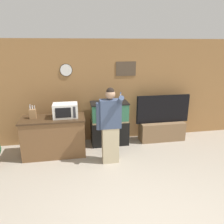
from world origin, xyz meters
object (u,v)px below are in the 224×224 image
(microwave, at_px, (65,110))
(tv_on_stand, at_px, (162,127))
(counter_island, at_px, (54,136))
(knife_block, at_px, (33,114))
(aquarium_on_stand, at_px, (109,123))
(person_standing, at_px, (110,125))

(microwave, bearing_deg, tv_on_stand, 7.99)
(counter_island, bearing_deg, knife_block, 175.39)
(microwave, xyz_separation_m, tv_on_stand, (2.47, 0.35, -0.69))
(aquarium_on_stand, xyz_separation_m, tv_on_stand, (1.41, -0.03, -0.18))
(microwave, bearing_deg, knife_block, 177.04)
(microwave, distance_m, knife_block, 0.71)
(tv_on_stand, bearing_deg, person_standing, -149.82)
(microwave, relative_size, person_standing, 0.33)
(knife_block, relative_size, person_standing, 0.19)
(microwave, xyz_separation_m, person_standing, (0.91, -0.56, -0.20))
(person_standing, bearing_deg, counter_island, 154.97)
(knife_block, bearing_deg, person_standing, -20.16)
(knife_block, distance_m, aquarium_on_stand, 1.85)
(microwave, bearing_deg, counter_island, 179.44)
(aquarium_on_stand, bearing_deg, knife_block, -169.11)
(microwave, bearing_deg, aquarium_on_stand, 19.59)
(aquarium_on_stand, height_order, person_standing, person_standing)
(aquarium_on_stand, distance_m, person_standing, 0.99)
(microwave, relative_size, aquarium_on_stand, 0.49)
(knife_block, xyz_separation_m, aquarium_on_stand, (1.76, 0.34, -0.46))
(knife_block, height_order, aquarium_on_stand, knife_block)
(knife_block, relative_size, aquarium_on_stand, 0.29)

